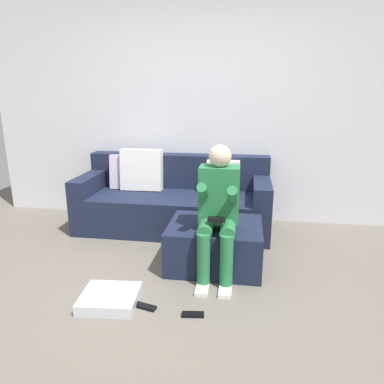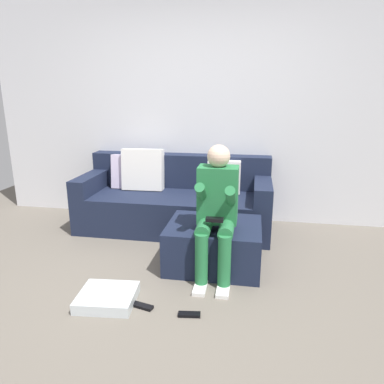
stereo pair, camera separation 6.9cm
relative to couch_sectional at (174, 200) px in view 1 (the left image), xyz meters
The scene contains 8 objects.
ground_plane 1.65m from the couch_sectional, 81.61° to the right, with size 6.69×6.69×0.00m, color #6B6359.
wall_back 1.14m from the couch_sectional, 60.90° to the left, with size 5.15×0.10×2.70m, color silver.
couch_sectional is the anchor object (origin of this frame).
ottoman 1.07m from the couch_sectional, 58.00° to the right, with size 0.83×0.68×0.39m, color #192138.
person_seated 1.26m from the couch_sectional, 60.71° to the right, with size 0.33×0.58×1.12m.
storage_bin 1.68m from the couch_sectional, 95.32° to the right, with size 0.42×0.38×0.08m, color silver.
remote_near_ottoman 1.80m from the couch_sectional, 74.22° to the right, with size 0.16×0.06×0.02m, color black.
remote_by_storage_bin 1.70m from the couch_sectional, 85.92° to the right, with size 0.18×0.06×0.02m, color black.
Camera 1 is at (0.58, -2.28, 1.53)m, focal length 33.37 mm.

